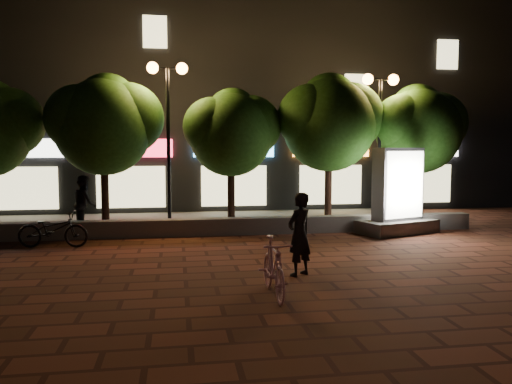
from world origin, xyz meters
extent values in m
plane|color=brown|center=(0.00, 0.00, 0.00)|extent=(80.00, 80.00, 0.00)
cube|color=slate|center=(0.00, 4.00, 0.25)|extent=(16.00, 0.45, 0.50)
cube|color=slate|center=(0.00, 6.50, 0.04)|extent=(16.00, 5.00, 0.08)
cube|color=black|center=(0.00, 13.00, 5.00)|extent=(28.00, 8.00, 10.00)
cube|color=silver|center=(-7.00, 8.94, 2.60)|extent=(3.20, 0.12, 0.70)
cube|color=beige|center=(-7.00, 8.94, 1.10)|extent=(2.60, 0.10, 1.60)
cube|color=red|center=(-3.00, 8.94, 2.60)|extent=(3.20, 0.12, 0.70)
cube|color=beige|center=(-3.00, 8.94, 1.10)|extent=(2.60, 0.10, 1.60)
cube|color=#4695C5|center=(1.00, 8.94, 2.60)|extent=(3.20, 0.12, 0.70)
cube|color=beige|center=(1.00, 8.94, 1.10)|extent=(2.60, 0.10, 1.60)
cube|color=orange|center=(5.00, 8.94, 2.60)|extent=(3.20, 0.12, 0.70)
cube|color=beige|center=(5.00, 8.94, 1.10)|extent=(2.60, 0.10, 1.60)
cube|color=silver|center=(9.00, 8.94, 2.60)|extent=(3.20, 0.12, 0.70)
cube|color=beige|center=(9.00, 8.94, 1.10)|extent=(2.60, 0.10, 1.60)
cube|color=beige|center=(-2.00, 8.94, 7.00)|extent=(0.90, 0.10, 1.20)
cube|color=beige|center=(6.00, 8.94, 5.00)|extent=(0.90, 0.10, 1.20)
cube|color=beige|center=(10.00, 8.94, 6.50)|extent=(0.90, 0.10, 1.20)
sphere|color=#27581A|center=(-6.30, 5.60, 3.40)|extent=(2.10, 2.10, 2.10)
cylinder|color=black|center=(-3.50, 5.40, 1.25)|extent=(0.24, 0.24, 2.34)
sphere|color=#27581A|center=(-3.50, 5.40, 3.25)|extent=(3.00, 3.00, 3.00)
sphere|color=#27581A|center=(-2.75, 5.60, 3.54)|extent=(2.25, 2.25, 2.25)
sphere|color=#27581A|center=(-4.17, 5.25, 3.50)|extent=(2.10, 2.10, 2.10)
sphere|color=#27581A|center=(-3.40, 5.75, 4.00)|extent=(1.95, 1.95, 1.95)
cylinder|color=black|center=(0.50, 5.40, 1.18)|extent=(0.24, 0.24, 2.21)
sphere|color=#27581A|center=(0.50, 5.40, 3.03)|extent=(2.70, 2.70, 2.70)
sphere|color=#27581A|center=(1.17, 5.60, 3.33)|extent=(2.03, 2.03, 2.02)
sphere|color=#27581A|center=(-0.11, 5.25, 3.28)|extent=(1.89, 1.89, 1.89)
sphere|color=#27581A|center=(0.60, 5.75, 3.70)|extent=(1.76, 1.76, 1.76)
cylinder|color=black|center=(3.80, 5.40, 1.30)|extent=(0.24, 0.24, 2.43)
sphere|color=#27581A|center=(3.80, 5.40, 3.36)|extent=(3.10, 3.10, 3.10)
sphere|color=#27581A|center=(4.58, 5.60, 3.66)|extent=(2.33, 2.33, 2.33)
sphere|color=#27581A|center=(3.10, 5.25, 3.61)|extent=(2.17, 2.17, 2.17)
sphere|color=#27581A|center=(3.90, 5.75, 4.14)|extent=(2.01, 2.02, 2.02)
cylinder|color=black|center=(7.00, 5.40, 1.23)|extent=(0.24, 0.24, 2.29)
sphere|color=#27581A|center=(7.00, 5.40, 3.17)|extent=(2.90, 2.90, 2.90)
sphere|color=#27581A|center=(7.72, 5.60, 3.47)|extent=(2.18, 2.17, 2.17)
sphere|color=#27581A|center=(6.35, 5.25, 3.42)|extent=(2.03, 2.03, 2.03)
sphere|color=#27581A|center=(7.10, 5.75, 3.90)|extent=(1.89, 1.88, 1.88)
cylinder|color=black|center=(-1.50, 5.20, 2.58)|extent=(0.12, 0.12, 5.00)
cylinder|color=black|center=(-1.50, 5.20, 5.08)|extent=(0.90, 0.08, 0.08)
sphere|color=#F5903D|center=(-1.95, 5.20, 5.08)|extent=(0.36, 0.36, 0.36)
sphere|color=#F5903D|center=(-1.05, 5.20, 5.08)|extent=(0.36, 0.36, 0.36)
cylinder|color=black|center=(5.50, 5.20, 2.48)|extent=(0.12, 0.12, 4.80)
cylinder|color=black|center=(5.50, 5.20, 4.88)|extent=(0.90, 0.08, 0.08)
sphere|color=#F5903D|center=(5.05, 5.20, 4.88)|extent=(0.36, 0.36, 0.36)
sphere|color=#F5903D|center=(5.95, 5.20, 4.88)|extent=(0.36, 0.36, 0.36)
cube|color=slate|center=(5.41, 3.50, 0.20)|extent=(2.67, 1.94, 0.40)
cube|color=#4C4C51|center=(5.41, 3.50, 1.51)|extent=(1.70, 1.06, 2.21)
cube|color=white|center=(5.51, 3.23, 1.51)|extent=(1.38, 0.53, 2.01)
cube|color=white|center=(5.32, 3.77, 1.51)|extent=(1.38, 0.53, 2.01)
imported|color=#C786A4|center=(0.39, -2.44, 0.52)|extent=(0.50, 1.73, 1.04)
imported|color=black|center=(1.19, -1.08, 0.85)|extent=(0.74, 0.69, 1.71)
imported|color=black|center=(-4.48, 2.75, 0.48)|extent=(1.88, 0.86, 0.95)
imported|color=black|center=(-4.01, 4.73, 0.94)|extent=(0.85, 0.98, 1.72)
camera|label=1|loc=(-1.26, -10.89, 2.60)|focal=35.19mm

